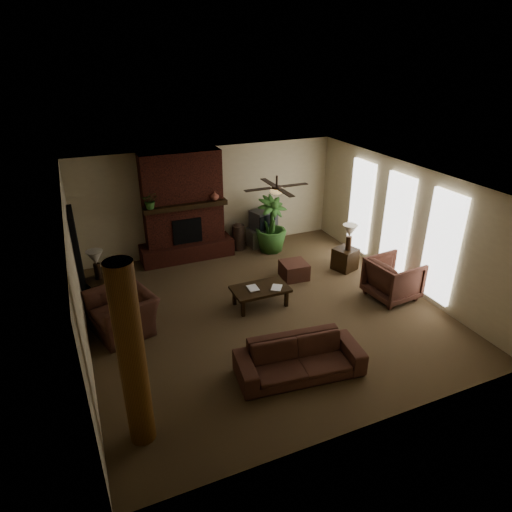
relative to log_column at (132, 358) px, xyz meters
name	(u,v)px	position (x,y,z in m)	size (l,w,h in m)	color
room_shell	(264,250)	(2.95, 2.40, 0.00)	(7.00, 7.00, 7.00)	brown
fireplace	(184,216)	(2.15, 5.62, -0.24)	(2.40, 0.70, 2.80)	#481C13
windows	(396,225)	(6.40, 2.60, -0.05)	(0.08, 3.65, 2.35)	white
log_column	(132,358)	(0.00, 0.00, 0.00)	(0.36, 0.36, 2.80)	brown
doorway	(79,259)	(-0.49, 4.20, -0.35)	(0.10, 1.00, 2.10)	black
ceiling_fan	(277,189)	(3.35, 2.70, 1.13)	(1.35, 1.35, 0.37)	#302015
sofa	(300,353)	(2.69, 0.33, -0.98)	(2.14, 0.63, 0.84)	#4D2C21
armchair_left	(122,306)	(0.14, 2.82, -0.86)	(1.23, 0.80, 1.07)	#4D2C21
armchair_right	(393,277)	(5.80, 1.79, -0.90)	(0.97, 0.91, 1.00)	#4D2C21
coffee_table	(260,290)	(2.97, 2.61, -1.03)	(1.20, 0.70, 0.43)	black
ottoman	(294,270)	(4.23, 3.45, -1.20)	(0.60, 0.60, 0.40)	#4D2C21
tv_stand	(263,236)	(4.34, 5.55, -1.15)	(0.85, 0.50, 0.50)	silver
tv	(264,220)	(4.34, 5.54, -0.64)	(0.76, 0.67, 0.52)	#38383B
floor_vase	(238,234)	(3.59, 5.55, -0.97)	(0.34, 0.34, 0.77)	#31231B
floor_plant	(271,236)	(4.38, 5.12, -0.98)	(0.85, 1.51, 0.85)	#315C25
side_table_left	(99,291)	(-0.19, 4.11, -1.12)	(0.50, 0.50, 0.55)	black
lamp_left	(96,260)	(-0.16, 4.16, -0.40)	(0.42, 0.42, 0.65)	#302015
side_table_right	(345,259)	(5.61, 3.37, -1.12)	(0.50, 0.50, 0.55)	black
lamp_right	(350,233)	(5.64, 3.32, -0.40)	(0.41, 0.41, 0.65)	#302015
mantel_plant	(150,202)	(1.29, 5.34, 0.32)	(0.38, 0.42, 0.33)	#315C25
mantel_vase	(215,196)	(2.91, 5.38, 0.27)	(0.22, 0.23, 0.22)	brown
book_a	(248,284)	(2.70, 2.64, -0.83)	(0.22, 0.03, 0.29)	#999999
book_b	(272,282)	(3.19, 2.52, -0.82)	(0.21, 0.02, 0.29)	#999999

